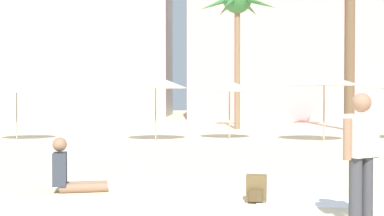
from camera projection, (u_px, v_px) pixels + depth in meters
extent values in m
cube|color=pink|center=(336.00, 19.00, 39.17)|extent=(22.49, 9.08, 15.27)
cylinder|color=brown|center=(350.00, 42.00, 25.32)|extent=(0.51, 0.51, 8.76)
cylinder|color=#896B4C|center=(237.00, 64.00, 26.23)|extent=(0.29, 0.29, 6.67)
cone|color=#387A3D|center=(260.00, 3.00, 26.08)|extent=(1.72, 0.42, 0.82)
cone|color=#387A3D|center=(249.00, 8.00, 27.09)|extent=(1.26, 1.56, 0.91)
cone|color=#387A3D|center=(226.00, 8.00, 27.22)|extent=(1.06, 1.66, 0.90)
cone|color=#387A3D|center=(215.00, 4.00, 26.00)|extent=(1.72, 0.62, 0.93)
cone|color=#387A3D|center=(230.00, 2.00, 25.15)|extent=(0.95, 1.65, 1.05)
cone|color=#387A3D|center=(253.00, 0.00, 25.23)|extent=(1.31, 1.54, 0.86)
cylinder|color=gray|center=(324.00, 108.00, 18.56)|extent=(0.06, 0.06, 2.44)
cone|color=beige|center=(324.00, 80.00, 18.54)|extent=(2.55, 2.55, 0.39)
cylinder|color=gray|center=(156.00, 108.00, 18.91)|extent=(0.06, 0.06, 2.41)
cone|color=white|center=(156.00, 82.00, 18.89)|extent=(2.33, 2.33, 0.45)
cylinder|color=gray|center=(17.00, 111.00, 19.17)|extent=(0.06, 0.06, 2.24)
cone|color=white|center=(16.00, 87.00, 19.15)|extent=(2.13, 2.13, 0.45)
cylinder|color=gray|center=(229.00, 110.00, 19.66)|extent=(0.06, 0.06, 2.25)
cone|color=beige|center=(229.00, 86.00, 19.65)|extent=(2.12, 2.12, 0.42)
cube|color=white|center=(320.00, 201.00, 7.84)|extent=(2.02, 1.21, 0.01)
cube|color=brown|center=(256.00, 189.00, 7.77)|extent=(0.33, 0.23, 0.42)
cube|color=#4E3E25|center=(256.00, 195.00, 7.65)|extent=(0.22, 0.10, 0.18)
cylinder|color=#936B51|center=(84.00, 186.00, 8.78)|extent=(0.81, 0.32, 0.16)
cylinder|color=#936B51|center=(84.00, 188.00, 8.58)|extent=(0.81, 0.32, 0.16)
cube|color=#333842|center=(60.00, 169.00, 8.60)|extent=(0.30, 0.44, 0.55)
sphere|color=#936B51|center=(60.00, 144.00, 8.59)|extent=(0.28, 0.28, 0.24)
cylinder|color=#3D3D42|center=(355.00, 192.00, 6.33)|extent=(0.22, 0.22, 0.85)
cylinder|color=#3D3D42|center=(366.00, 190.00, 6.43)|extent=(0.22, 0.22, 0.85)
cube|color=white|center=(361.00, 135.00, 6.37)|extent=(0.46, 0.40, 0.54)
sphere|color=#936B51|center=(362.00, 103.00, 6.36)|extent=(0.33, 0.33, 0.24)
cylinder|color=#936B51|center=(347.00, 139.00, 6.24)|extent=(0.14, 0.14, 0.51)
cylinder|color=#936B51|center=(375.00, 138.00, 6.50)|extent=(0.14, 0.14, 0.51)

